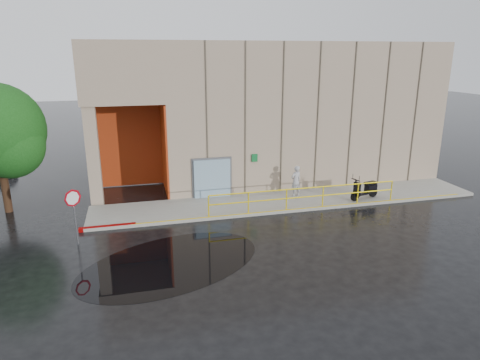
{
  "coord_description": "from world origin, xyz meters",
  "views": [
    {
      "loc": [
        -3.67,
        -15.11,
        7.39
      ],
      "look_at": [
        0.95,
        3.0,
        1.84
      ],
      "focal_mm": 32.0,
      "sensor_mm": 36.0,
      "label": 1
    }
  ],
  "objects_px": {
    "scooter": "(365,184)",
    "tree_near": "(0,134)",
    "stop_sign": "(73,204)",
    "person": "(296,181)",
    "red_curb": "(108,227)"
  },
  "relations": [
    {
      "from": "person",
      "to": "scooter",
      "type": "relative_size",
      "value": 0.9
    },
    {
      "from": "stop_sign",
      "to": "tree_near",
      "type": "height_order",
      "value": "tree_near"
    },
    {
      "from": "scooter",
      "to": "stop_sign",
      "type": "distance_m",
      "value": 14.0
    },
    {
      "from": "stop_sign",
      "to": "red_curb",
      "type": "height_order",
      "value": "stop_sign"
    },
    {
      "from": "scooter",
      "to": "tree_near",
      "type": "distance_m",
      "value": 17.82
    },
    {
      "from": "scooter",
      "to": "stop_sign",
      "type": "height_order",
      "value": "stop_sign"
    },
    {
      "from": "person",
      "to": "stop_sign",
      "type": "distance_m",
      "value": 11.04
    },
    {
      "from": "person",
      "to": "stop_sign",
      "type": "relative_size",
      "value": 0.71
    },
    {
      "from": "tree_near",
      "to": "scooter",
      "type": "bearing_deg",
      "value": -9.34
    },
    {
      "from": "person",
      "to": "red_curb",
      "type": "bearing_deg",
      "value": -8.49
    },
    {
      "from": "red_curb",
      "to": "tree_near",
      "type": "relative_size",
      "value": 0.39
    },
    {
      "from": "scooter",
      "to": "red_curb",
      "type": "relative_size",
      "value": 0.76
    },
    {
      "from": "scooter",
      "to": "tree_near",
      "type": "relative_size",
      "value": 0.3
    },
    {
      "from": "person",
      "to": "red_curb",
      "type": "height_order",
      "value": "person"
    },
    {
      "from": "scooter",
      "to": "tree_near",
      "type": "xyz_separation_m",
      "value": [
        -17.36,
        2.85,
        2.87
      ]
    }
  ]
}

